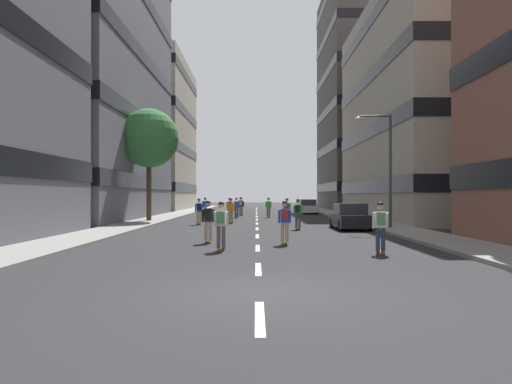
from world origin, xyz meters
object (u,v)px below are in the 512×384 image
Objects in this scene: skater_9 at (207,219)px; skater_10 at (236,207)px; skater_5 at (229,207)px; parked_car_near at (307,207)px; skater_6 at (297,212)px; streetlamp_right at (383,158)px; skater_3 at (220,223)px; skater_8 at (286,209)px; skater_2 at (204,206)px; skater_1 at (380,224)px; skater_0 at (198,210)px; skater_13 at (230,209)px; skater_4 at (240,204)px; parked_car_mid at (349,217)px; street_tree_near at (148,138)px; skater_11 at (284,219)px; skater_12 at (268,206)px; skater_7 at (240,205)px.

skater_9 and skater_10 have the same top height.
skater_5 is at bearing -106.76° from skater_10.
parked_car_near is 2.47× the size of skater_6.
streetlamp_right is at bearing -85.25° from parked_car_near.
streetlamp_right is at bearing 49.57° from skater_3.
skater_2 is at bearing 122.91° from skater_8.
skater_0 is at bearing 117.37° from skater_1.
skater_3 is (-6.74, -32.87, 0.32)m from parked_car_near.
skater_9 is 13.28m from skater_13.
skater_2 is 1.00× the size of skater_5.
skater_8 is 1.00× the size of skater_10.
skater_13 is at bearing 34.39° from skater_0.
skater_4 is at bearing 89.14° from skater_9.
street_tree_near is at bearing 151.97° from parked_car_mid.
skater_10 is at bearing 97.49° from skater_11.
skater_1 and skater_12 have the same top height.
street_tree_near is (-13.35, 7.11, 5.46)m from parked_car_mid.
skater_10 is at bearing 115.87° from skater_8.
street_tree_near is 4.62× the size of skater_7.
street_tree_near reaches higher than skater_4.
skater_1 is (12.10, -18.55, -5.14)m from street_tree_near.
parked_car_mid is 2.47× the size of skater_1.
skater_3 reaches higher than parked_car_mid.
skater_4 is at bearing 100.25° from skater_1.
skater_0 is 1.00× the size of skater_9.
skater_12 is at bearing 96.72° from skater_8.
parked_car_mid is at bearing -61.67° from skater_10.
streetlamp_right is 15.67m from skater_5.
skater_12 is at bearing 90.12° from skater_11.
skater_5 is at bearing 105.58° from skater_1.
streetlamp_right reaches higher than skater_12.
skater_4 is at bearing 95.38° from skater_11.
skater_3 and skater_10 have the same top height.
skater_13 is at bearing -90.44° from skater_10.
skater_5 is at bearing -97.53° from skater_7.
skater_11 reaches higher than parked_car_near.
skater_6 is (-3.06, -0.25, 0.32)m from parked_car_mid.
skater_7 is 25.28m from skater_9.
skater_0 is at bearing 98.75° from skater_9.
skater_0 is 1.00× the size of skater_10.
skater_7 is (-8.79, 17.92, -3.12)m from streetlamp_right.
parked_car_mid is (0.00, -22.36, 0.00)m from parked_car_near.
skater_1 is at bearing -62.63° from skater_0.
skater_1 and skater_9 have the same top height.
skater_8 is at bearing -76.27° from skater_4.
skater_7 is 1.00× the size of skater_9.
street_tree_near is at bearing 143.51° from skater_0.
skater_7 is at bearing 127.81° from skater_12.
parked_car_near is 2.47× the size of skater_3.
street_tree_near is 12.60m from skater_12.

